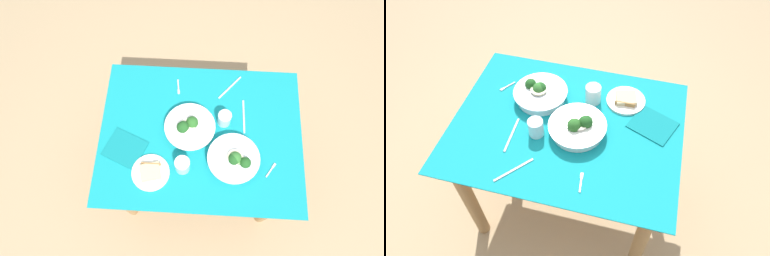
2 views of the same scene
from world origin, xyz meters
The scene contains 12 objects.
ground_plane centered at (0.00, 0.00, 0.00)m, with size 6.00×6.00×0.00m, color tan.
dining_table centered at (0.00, 0.00, 0.62)m, with size 1.12×0.86×0.76m.
broccoli_bowl_far centered at (-0.18, 0.14, 0.80)m, with size 0.28×0.28×0.10m.
broccoli_bowl_near centered at (0.06, -0.03, 0.80)m, with size 0.28×0.28×0.10m.
bread_side_plate centered at (0.25, 0.23, 0.77)m, with size 0.20×0.20×0.03m.
water_glass_center centered at (0.09, 0.19, 0.81)m, with size 0.08×0.08×0.10m, color silver.
water_glass_side centered at (-0.13, -0.08, 0.81)m, with size 0.07×0.07×0.09m, color silver.
fork_by_far_bowl centered at (0.14, -0.29, 0.76)m, with size 0.02×0.10×0.00m.
fork_by_near_bowl centered at (-0.38, 0.18, 0.76)m, with size 0.06×0.08×0.00m.
table_knife_left centered at (-0.16, -0.31, 0.76)m, with size 0.20×0.01×0.00m, color #B7B7BC.
table_knife_right centered at (-0.24, -0.12, 0.76)m, with size 0.20×0.01×0.00m, color #B7B7BC.
napkin_folded_upper centered at (0.41, 0.10, 0.76)m, with size 0.21×0.17×0.01m, color #0F777D.
Camera 1 is at (0.01, 0.64, 2.42)m, focal length 30.03 mm.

